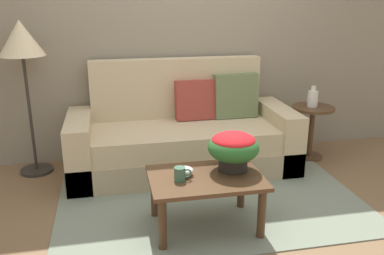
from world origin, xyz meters
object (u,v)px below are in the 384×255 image
(couch, at_px, (183,137))
(snack_bowl, at_px, (185,171))
(side_table, at_px, (312,123))
(floor_lamp, at_px, (22,46))
(coffee_table, at_px, (206,185))
(coffee_mug, at_px, (180,174))
(potted_plant, at_px, (233,147))
(table_vase, at_px, (313,98))

(couch, distance_m, snack_bowl, 1.16)
(side_table, relative_size, snack_bowl, 4.47)
(snack_bowl, bearing_deg, side_table, 34.83)
(floor_lamp, bearing_deg, couch, -7.02)
(coffee_table, relative_size, coffee_mug, 6.50)
(side_table, distance_m, floor_lamp, 3.03)
(potted_plant, bearing_deg, table_vase, 42.26)
(couch, xyz_separation_m, floor_lamp, (-1.49, 0.18, 0.93))
(couch, distance_m, side_table, 1.41)
(coffee_mug, bearing_deg, coffee_table, 10.03)
(coffee_table, distance_m, coffee_mug, 0.24)
(potted_plant, xyz_separation_m, snack_bowl, (-0.38, -0.03, -0.15))
(coffee_table, height_order, coffee_mug, coffee_mug)
(couch, bearing_deg, floor_lamp, 172.98)
(snack_bowl, xyz_separation_m, table_vase, (1.60, 1.14, 0.21))
(side_table, height_order, snack_bowl, side_table)
(floor_lamp, bearing_deg, coffee_table, -43.62)
(coffee_mug, bearing_deg, potted_plant, 14.69)
(floor_lamp, bearing_deg, snack_bowl, -45.72)
(coffee_table, bearing_deg, coffee_mug, -169.97)
(side_table, bearing_deg, table_vase, 126.97)
(couch, bearing_deg, snack_bowl, -99.88)
(coffee_table, bearing_deg, table_vase, 39.22)
(coffee_mug, bearing_deg, side_table, 35.97)
(snack_bowl, bearing_deg, coffee_table, -18.15)
(potted_plant, distance_m, coffee_mug, 0.47)
(couch, relative_size, side_table, 3.87)
(coffee_mug, bearing_deg, couch, 78.53)
(coffee_table, xyz_separation_m, floor_lamp, (-1.44, 1.37, 0.91))
(side_table, xyz_separation_m, snack_bowl, (-1.61, -1.12, 0.06))
(table_vase, bearing_deg, coffee_mug, -143.53)
(table_vase, bearing_deg, couch, 179.85)
(side_table, xyz_separation_m, floor_lamp, (-2.90, 0.20, 0.86))
(potted_plant, relative_size, snack_bowl, 3.03)
(couch, relative_size, snack_bowl, 17.28)
(potted_plant, xyz_separation_m, table_vase, (1.22, 1.11, 0.06))
(coffee_table, relative_size, table_vase, 3.79)
(snack_bowl, relative_size, table_vase, 0.58)
(floor_lamp, relative_size, coffee_mug, 11.53)
(potted_plant, bearing_deg, side_table, 41.64)
(side_table, xyz_separation_m, potted_plant, (-1.23, -1.09, 0.21))
(side_table, height_order, floor_lamp, floor_lamp)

